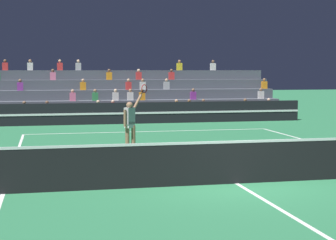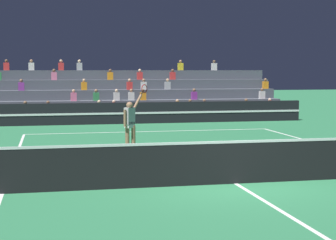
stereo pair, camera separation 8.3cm
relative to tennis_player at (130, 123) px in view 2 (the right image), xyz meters
name	(u,v)px [view 2 (the right image)]	position (x,y,z in m)	size (l,w,h in m)	color
ground_plane	(236,184)	(1.77, -5.70, -0.98)	(120.00, 120.00, 0.00)	#2D7A4C
court_lines	(236,184)	(1.77, -5.70, -0.98)	(11.10, 23.90, 0.01)	white
tennis_net	(236,162)	(1.77, -5.70, -0.44)	(12.00, 0.10, 1.10)	black
sponsor_banner_wall	(136,113)	(1.77, 10.08, -0.43)	(18.00, 0.26, 1.10)	black
bleacher_stand	(126,100)	(1.76, 13.88, 0.03)	(17.41, 4.75, 3.38)	#4C515B
tennis_player	(130,123)	(0.00, 0.00, 0.00)	(1.01, 0.89, 2.34)	#9E7051
tennis_ball	(265,150)	(4.59, -0.59, -0.95)	(0.07, 0.07, 0.07)	#C6DB33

